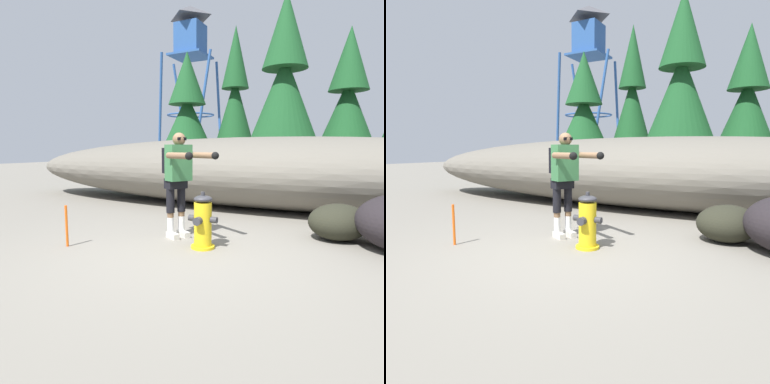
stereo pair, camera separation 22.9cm
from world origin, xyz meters
TOP-DOWN VIEW (x-y plane):
  - ground_plane at (0.00, 0.00)m, footprint 56.00×56.00m
  - dirt_embankment at (0.00, 4.08)m, footprint 14.40×3.20m
  - fire_hydrant at (0.10, 0.31)m, footprint 0.43×0.38m
  - utility_worker at (-0.47, 0.65)m, footprint 1.03×0.83m
  - boulder_small at (1.79, 1.64)m, footprint 1.15×1.09m
  - pine_tree_far_left at (-5.28, 10.23)m, footprint 2.64×2.64m
  - pine_tree_left at (-3.40, 11.47)m, footprint 1.95×1.95m
  - pine_tree_center at (-0.79, 9.72)m, footprint 2.69×2.69m
  - pine_tree_right at (1.40, 11.61)m, footprint 2.43×2.43m
  - watchtower at (-7.68, 15.34)m, footprint 3.73×3.73m
  - survey_stake at (-1.68, -0.48)m, footprint 0.04×0.04m

SIDE VIEW (x-z plane):
  - ground_plane at x=0.00m, z-range -0.04..0.00m
  - boulder_small at x=1.79m, z-range 0.00..0.56m
  - survey_stake at x=-1.68m, z-range 0.00..0.60m
  - fire_hydrant at x=0.10m, z-range -0.03..0.77m
  - dirt_embankment at x=0.00m, z-range 0.00..1.68m
  - utility_worker at x=-0.47m, z-range 0.22..1.86m
  - pine_tree_far_left at x=-5.28m, z-range 0.13..5.89m
  - pine_tree_right at x=1.40m, z-range 0.17..6.44m
  - pine_tree_left at x=-3.40m, z-range 0.20..7.17m
  - pine_tree_center at x=-0.79m, z-range 0.30..7.59m
  - watchtower at x=-7.68m, z-range 2.63..12.56m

